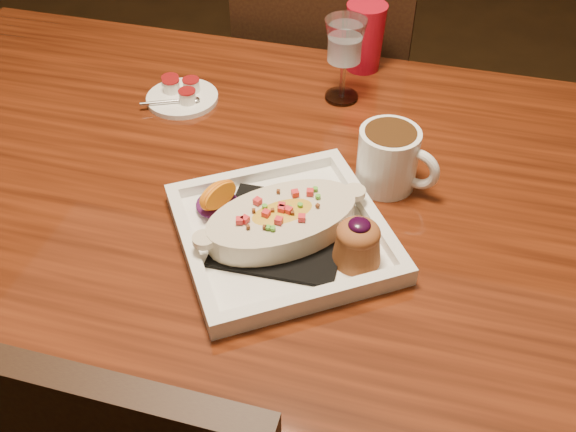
% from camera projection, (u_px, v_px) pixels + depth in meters
% --- Properties ---
extents(floor, '(7.00, 7.00, 0.00)m').
position_uv_depth(floor, '(260.00, 418.00, 1.55)').
color(floor, '#312110').
rests_on(floor, ground).
extents(table, '(1.50, 0.90, 0.75)m').
position_uv_depth(table, '(249.00, 220.00, 1.11)').
color(table, maroon).
rests_on(table, floor).
extents(chair_far, '(0.42, 0.42, 0.93)m').
position_uv_depth(chair_far, '(327.00, 102.00, 1.65)').
color(chair_far, black).
rests_on(chair_far, floor).
extents(plate, '(0.40, 0.40, 0.08)m').
position_uv_depth(plate, '(288.00, 228.00, 0.91)').
color(plate, white).
rests_on(plate, table).
extents(coffee_mug, '(0.13, 0.09, 0.10)m').
position_uv_depth(coffee_mug, '(390.00, 157.00, 0.99)').
color(coffee_mug, white).
rests_on(coffee_mug, table).
extents(goblet, '(0.08, 0.08, 0.16)m').
position_uv_depth(goblet, '(345.00, 46.00, 1.14)').
color(goblet, silver).
rests_on(goblet, table).
extents(saucer, '(0.13, 0.13, 0.09)m').
position_uv_depth(saucer, '(182.00, 96.00, 1.20)').
color(saucer, white).
rests_on(saucer, table).
extents(creamer_loose, '(0.03, 0.03, 0.03)m').
position_uv_depth(creamer_loose, '(171.00, 83.00, 1.23)').
color(creamer_loose, white).
rests_on(creamer_loose, table).
extents(red_tumbler, '(0.08, 0.08, 0.13)m').
position_uv_depth(red_tumbler, '(365.00, 37.00, 1.26)').
color(red_tumbler, red).
rests_on(red_tumbler, table).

